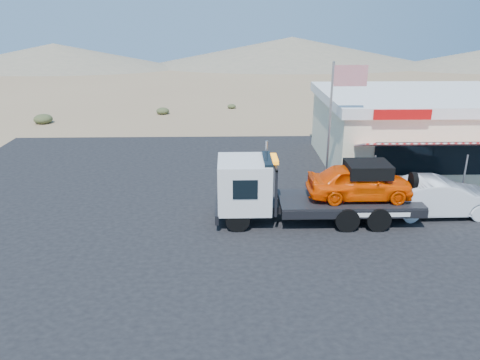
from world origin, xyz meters
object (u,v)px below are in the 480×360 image
Objects in this scene: jerky_store at (417,128)px; flagpole at (335,114)px; tow_truck at (312,187)px; white_sedan at (439,197)px.

flagpole is (-5.57, -4.47, 1.77)m from jerky_store.
tow_truck is 1.34× the size of flagpole.
tow_truck is 3.96m from flagpole.
jerky_store reaches higher than white_sedan.
flagpole is at bearing 64.41° from tow_truck.
jerky_store reaches higher than tow_truck.
white_sedan is (5.37, 0.40, -0.65)m from tow_truck.
flagpole reaches higher than jerky_store.
tow_truck is 10.15m from jerky_store.
white_sedan is 0.79× the size of flagpole.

